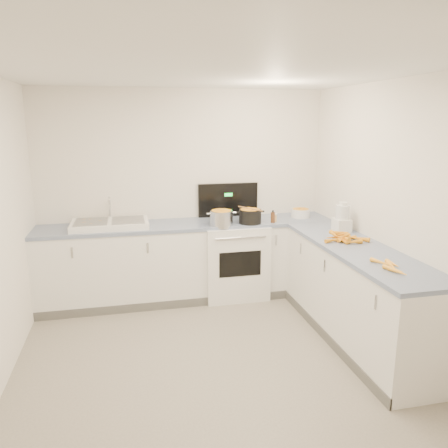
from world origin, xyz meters
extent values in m
cube|color=white|center=(0.00, 1.70, 0.45)|extent=(3.50, 0.60, 0.90)
cube|color=#7484A5|center=(0.00, 1.70, 0.92)|extent=(3.50, 0.62, 0.04)
cube|color=white|center=(1.45, 0.30, 0.45)|extent=(0.60, 2.20, 0.90)
cube|color=#7484A5|center=(1.45, 0.30, 0.92)|extent=(0.62, 2.20, 0.04)
cube|color=white|center=(0.55, 1.68, 0.45)|extent=(0.76, 0.65, 0.90)
cube|color=black|center=(0.55, 1.98, 1.15)|extent=(0.76, 0.05, 0.42)
cube|color=white|center=(-0.90, 1.70, 0.97)|extent=(0.86, 0.52, 0.07)
cube|color=slate|center=(-1.10, 1.70, 1.01)|extent=(0.36, 0.42, 0.01)
cube|color=slate|center=(-0.70, 1.70, 1.01)|extent=(0.36, 0.42, 0.01)
cylinder|color=silver|center=(-0.90, 1.92, 1.13)|extent=(0.03, 0.03, 0.24)
cylinder|color=silver|center=(0.36, 1.51, 1.02)|extent=(0.34, 0.34, 0.19)
cylinder|color=black|center=(0.71, 1.52, 1.01)|extent=(0.34, 0.34, 0.19)
cylinder|color=#AD7A47|center=(0.71, 1.52, 1.12)|extent=(0.21, 0.33, 0.02)
cylinder|color=white|center=(1.42, 1.70, 0.99)|extent=(0.30, 0.30, 0.11)
cylinder|color=#593319|center=(0.99, 1.50, 1.00)|extent=(0.05, 0.05, 0.13)
cylinder|color=#E5B266|center=(1.02, 1.53, 0.98)|extent=(0.05, 0.05, 0.09)
cube|color=white|center=(1.59, 0.93, 1.01)|extent=(0.17, 0.20, 0.14)
cylinder|color=silver|center=(1.59, 0.93, 1.15)|extent=(0.15, 0.15, 0.15)
cylinder|color=white|center=(1.59, 0.93, 1.25)|extent=(0.09, 0.09, 0.04)
cone|color=orange|center=(1.57, 0.52, 0.97)|extent=(0.18, 0.18, 0.05)
cone|color=orange|center=(1.46, 0.43, 0.96)|extent=(0.17, 0.05, 0.05)
cone|color=orange|center=(1.38, 0.53, 0.97)|extent=(0.17, 0.20, 0.05)
cone|color=orange|center=(1.38, 0.64, 0.96)|extent=(0.21, 0.04, 0.04)
cone|color=orange|center=(1.41, 0.54, 0.96)|extent=(0.17, 0.08, 0.04)
cone|color=orange|center=(1.49, 0.59, 0.96)|extent=(0.17, 0.07, 0.04)
cone|color=orange|center=(1.31, 0.54, 0.96)|extent=(0.18, 0.05, 0.05)
cone|color=orange|center=(1.38, 0.52, 0.96)|extent=(0.04, 0.18, 0.04)
cone|color=orange|center=(1.39, 0.53, 0.96)|extent=(0.10, 0.19, 0.05)
cone|color=orange|center=(1.29, 0.55, 0.96)|extent=(0.20, 0.10, 0.04)
cone|color=orange|center=(1.39, 0.55, 0.98)|extent=(0.19, 0.09, 0.05)
cone|color=orange|center=(1.39, 0.51, 1.00)|extent=(0.16, 0.11, 0.04)
cone|color=orange|center=(1.39, 0.58, 1.00)|extent=(0.18, 0.09, 0.04)
cone|color=orange|center=(1.33, 0.61, 1.01)|extent=(0.07, 0.18, 0.05)
cone|color=orange|center=(1.40, 0.53, 0.99)|extent=(0.05, 0.21, 0.05)
cone|color=orange|center=(1.43, 0.59, 0.98)|extent=(0.17, 0.11, 0.04)
cone|color=orange|center=(1.41, 0.62, 1.01)|extent=(0.17, 0.06, 0.05)
cone|color=#FFA626|center=(1.36, -0.42, 0.96)|extent=(0.08, 0.19, 0.04)
cone|color=#FFA626|center=(1.36, -0.36, 0.96)|extent=(0.11, 0.17, 0.04)
cone|color=#FFA626|center=(1.40, -0.30, 0.96)|extent=(0.09, 0.19, 0.04)
cone|color=#FFA626|center=(1.44, -0.24, 0.96)|extent=(0.04, 0.16, 0.04)
cone|color=#FFA626|center=(1.36, -0.18, 0.96)|extent=(0.11, 0.19, 0.04)
cube|color=tan|center=(-1.09, 1.74, 1.01)|extent=(0.02, 0.04, 0.00)
cube|color=tan|center=(-1.18, 1.70, 1.01)|extent=(0.05, 0.01, 0.00)
cube|color=tan|center=(-1.09, 1.70, 1.01)|extent=(0.03, 0.04, 0.00)
cube|color=tan|center=(-1.19, 1.82, 1.02)|extent=(0.03, 0.04, 0.00)
cube|color=tan|center=(-1.18, 1.67, 1.02)|extent=(0.05, 0.03, 0.00)
cube|color=tan|center=(-1.10, 1.58, 1.02)|extent=(0.03, 0.04, 0.00)
cube|color=tan|center=(-1.00, 1.79, 1.01)|extent=(0.03, 0.04, 0.00)
cube|color=tan|center=(-1.01, 1.71, 1.02)|extent=(0.04, 0.02, 0.00)
cube|color=tan|center=(-1.07, 1.83, 1.01)|extent=(0.03, 0.03, 0.00)
cube|color=tan|center=(-1.09, 1.63, 1.01)|extent=(0.04, 0.04, 0.00)
cube|color=tan|center=(-1.17, 1.73, 1.01)|extent=(0.04, 0.02, 0.00)
cube|color=tan|center=(-1.12, 1.82, 1.02)|extent=(0.03, 0.01, 0.00)
camera|label=1|loc=(-0.70, -3.32, 2.12)|focal=35.00mm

